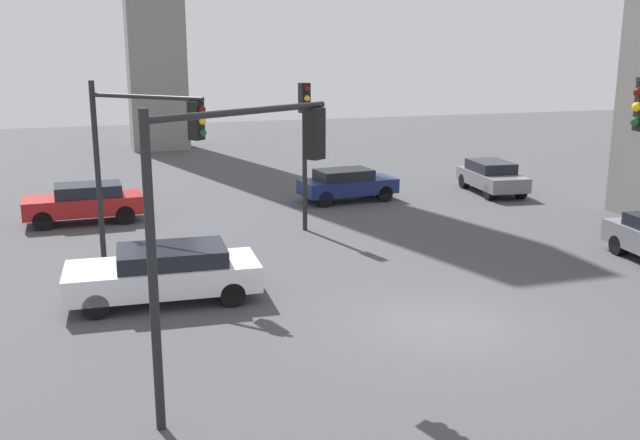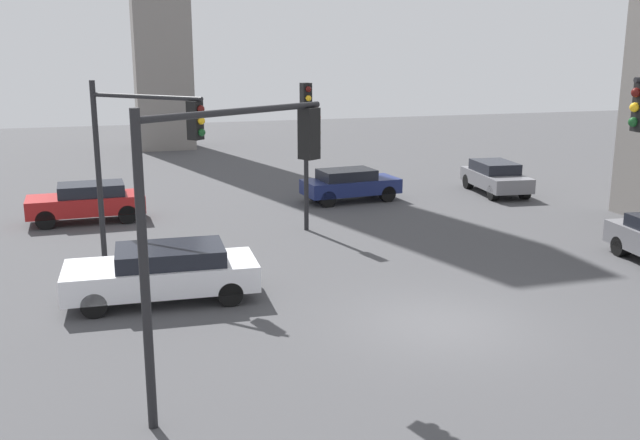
{
  "view_description": "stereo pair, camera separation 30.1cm",
  "coord_description": "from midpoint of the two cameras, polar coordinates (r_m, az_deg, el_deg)",
  "views": [
    {
      "loc": [
        -7.56,
        -14.0,
        6.25
      ],
      "look_at": [
        -1.13,
        5.92,
        1.21
      ],
      "focal_mm": 40.34,
      "sensor_mm": 36.0,
      "label": 1
    },
    {
      "loc": [
        -7.27,
        -14.09,
        6.25
      ],
      "look_at": [
        -1.13,
        5.92,
        1.21
      ],
      "focal_mm": 40.34,
      "sensor_mm": 36.0,
      "label": 2
    }
  ],
  "objects": [
    {
      "name": "car_3",
      "position": [
        27.57,
        -18.47,
        1.36
      ],
      "size": [
        4.16,
        1.8,
        1.42
      ],
      "rotation": [
        0.0,
        0.0,
        3.17
      ],
      "color": "maroon",
      "rests_on": "ground_plane"
    },
    {
      "name": "car_0",
      "position": [
        18.55,
        -12.63,
        -4.07
      ],
      "size": [
        4.84,
        2.19,
        1.38
      ],
      "rotation": [
        0.0,
        0.0,
        3.09
      ],
      "color": "silver",
      "rests_on": "ground_plane"
    },
    {
      "name": "traffic_light_0",
      "position": [
        24.61,
        -1.57,
        7.24
      ],
      "size": [
        0.37,
        0.48,
        5.09
      ],
      "rotation": [
        0.0,
        0.0,
        -1.4
      ],
      "color": "black",
      "rests_on": "ground_plane"
    },
    {
      "name": "car_2",
      "position": [
        29.87,
        1.85,
        2.88
      ],
      "size": [
        4.11,
        2.04,
        1.34
      ],
      "rotation": [
        0.0,
        0.0,
        0.09
      ],
      "color": "navy",
      "rests_on": "ground_plane"
    },
    {
      "name": "ground_plane",
      "position": [
        17.07,
        9.35,
        -8.13
      ],
      "size": [
        94.97,
        94.97,
        0.0
      ],
      "primitive_type": "plane",
      "color": "#424244"
    },
    {
      "name": "traffic_light_1",
      "position": [
        20.26,
        -14.26,
        6.07
      ],
      "size": [
        2.81,
        2.95,
        5.35
      ],
      "rotation": [
        0.0,
        0.0,
        -0.81
      ],
      "color": "black",
      "rests_on": "ground_plane"
    },
    {
      "name": "traffic_light_2",
      "position": [
        12.76,
        -7.04,
        2.82
      ],
      "size": [
        3.72,
        2.42,
        5.36
      ],
      "rotation": [
        0.0,
        0.0,
        0.56
      ],
      "color": "black",
      "rests_on": "ground_plane"
    },
    {
      "name": "car_4",
      "position": [
        32.43,
        13.2,
        3.39
      ],
      "size": [
        2.12,
        4.08,
        1.39
      ],
      "rotation": [
        0.0,
        0.0,
        -1.67
      ],
      "color": "slate",
      "rests_on": "ground_plane"
    }
  ]
}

